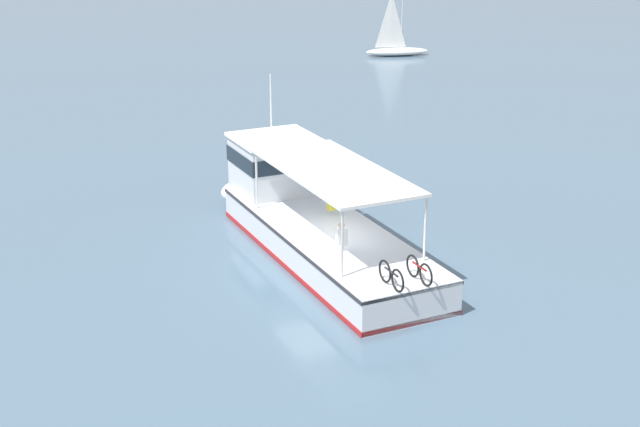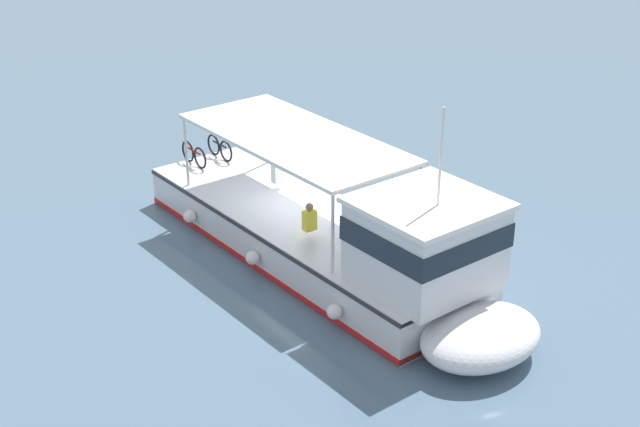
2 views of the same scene
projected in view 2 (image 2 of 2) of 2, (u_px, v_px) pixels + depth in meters
name	position (u px, v px, depth m)	size (l,w,h in m)	color
ground_plane	(310.00, 240.00, 24.38)	(400.00, 400.00, 0.00)	slate
ferry_main	(345.00, 241.00, 22.08)	(12.92, 3.78, 5.32)	silver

